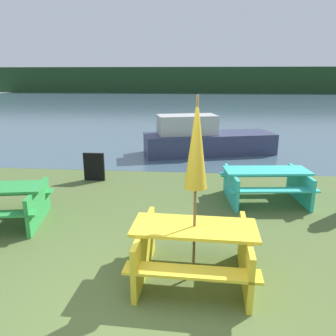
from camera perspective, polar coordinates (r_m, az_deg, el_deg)
name	(u,v)px	position (r m, az deg, el deg)	size (l,w,h in m)	color
ground_plane	(118,327)	(4.12, -8.77, -25.72)	(60.00, 60.00, 0.00)	#516633
water	(189,103)	(34.25, 3.73, 11.24)	(60.00, 50.00, 0.00)	#425B6B
far_treeline	(193,80)	(54.14, 4.34, 15.03)	(80.00, 1.60, 4.00)	#1E3D1E
picnic_table_yellow	(194,247)	(4.61, 4.54, -13.55)	(1.72, 1.44, 0.78)	yellow
picnic_table_teal	(266,182)	(7.58, 16.66, -2.28)	(1.96, 1.56, 0.73)	#33B7A8
umbrella_gold	(196,145)	(4.10, 4.97, 4.09)	(0.29, 0.29, 2.50)	brown
boat	(204,139)	(11.80, 6.35, 4.98)	(4.81, 2.58, 1.40)	#333856
signboard	(94,167)	(8.93, -12.74, 0.20)	(0.55, 0.08, 0.75)	black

